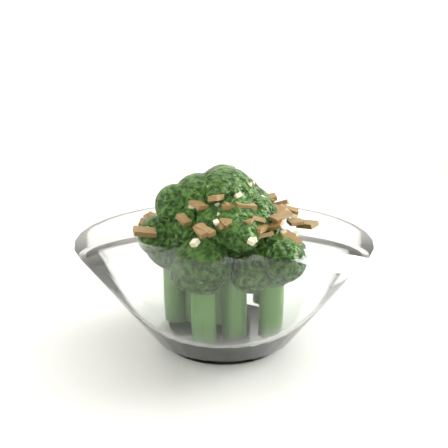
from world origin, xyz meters
name	(u,v)px	position (x,y,z in m)	size (l,w,h in m)	color
table	(379,391)	(-0.11, -0.02, 0.68)	(1.42, 1.22, 0.75)	white
broccoli_dish	(224,274)	(-0.25, -0.01, 0.81)	(0.23, 0.23, 0.14)	white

